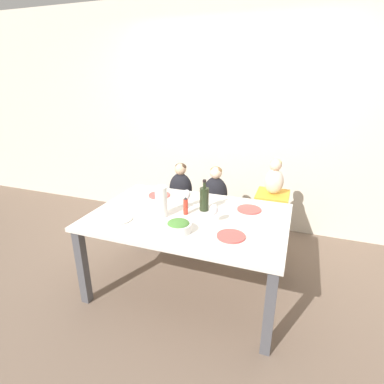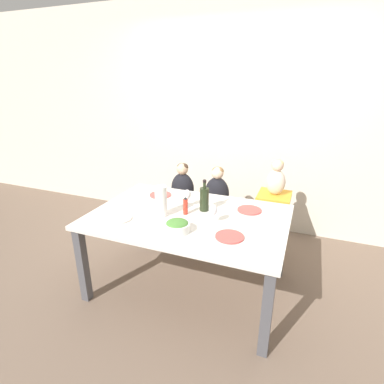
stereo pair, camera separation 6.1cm
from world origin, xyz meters
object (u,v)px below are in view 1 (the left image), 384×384
at_px(person_child_center, 215,190).
at_px(dinner_plate_front_right, 231,236).
at_px(wine_bottle, 204,198).
at_px(wine_glass_far, 187,195).
at_px(wine_glass_near, 214,210).
at_px(dinner_plate_back_right, 249,209).
at_px(dinner_plate_back_left, 159,195).
at_px(person_child_left, 181,185).
at_px(chair_far_left, 181,209).
at_px(salad_bowl_large, 178,226).
at_px(dinner_plate_front_left, 119,219).
at_px(person_baby_right, 275,177).
at_px(chair_far_center, 215,214).
at_px(chair_right_highchair, 271,207).
at_px(paper_towel_roll, 161,202).

xyz_separation_m(person_child_center, dinner_plate_front_right, (0.42, -1.05, 0.06)).
bearing_deg(wine_bottle, wine_glass_far, 172.80).
height_order(wine_glass_near, wine_glass_far, same).
bearing_deg(dinner_plate_back_right, dinner_plate_back_left, 177.37).
height_order(person_child_left, dinner_plate_back_right, person_child_left).
height_order(chair_far_left, person_child_left, person_child_left).
bearing_deg(salad_bowl_large, dinner_plate_back_left, 126.75).
relative_size(chair_far_left, person_child_left, 0.93).
bearing_deg(wine_bottle, dinner_plate_front_left, -144.48).
distance_m(person_child_center, wine_glass_near, 0.92).
distance_m(dinner_plate_front_left, dinner_plate_back_left, 0.60).
xyz_separation_m(person_baby_right, wine_bottle, (-0.52, -0.67, -0.06)).
distance_m(chair_far_center, dinner_plate_back_left, 0.74).
relative_size(chair_far_left, person_baby_right, 1.25).
bearing_deg(chair_right_highchair, chair_far_left, -180.00).
xyz_separation_m(wine_glass_near, dinner_plate_back_right, (0.22, 0.35, -0.11)).
relative_size(person_child_center, dinner_plate_back_left, 2.29).
xyz_separation_m(wine_glass_near, dinner_plate_front_right, (0.18, -0.17, -0.11)).
bearing_deg(person_baby_right, salad_bowl_large, -117.78).
height_order(dinner_plate_front_left, dinner_plate_front_right, same).
xyz_separation_m(paper_towel_roll, dinner_plate_back_left, (-0.22, 0.41, -0.12)).
bearing_deg(paper_towel_roll, person_baby_right, 47.79).
height_order(chair_right_highchair, dinner_plate_back_left, dinner_plate_back_left).
relative_size(paper_towel_roll, salad_bowl_large, 1.33).
height_order(wine_glass_far, salad_bowl_large, wine_glass_far).
bearing_deg(dinner_plate_front_right, paper_towel_roll, 166.65).
distance_m(chair_far_center, dinner_plate_front_right, 1.18).
bearing_deg(salad_bowl_large, wine_bottle, 82.17).
distance_m(wine_glass_far, dinner_plate_back_right, 0.56).
xyz_separation_m(chair_far_center, wine_glass_near, (0.23, -0.88, 0.46)).
height_order(wine_glass_far, dinner_plate_back_left, wine_glass_far).
distance_m(chair_right_highchair, wine_glass_near, 1.00).
relative_size(chair_far_left, chair_right_highchair, 0.63).
relative_size(wine_bottle, wine_glass_near, 1.74).
distance_m(wine_bottle, dinner_plate_back_right, 0.41).
bearing_deg(wine_bottle, dinner_plate_back_right, 20.15).
bearing_deg(salad_bowl_large, paper_towel_roll, 139.22).
xyz_separation_m(paper_towel_roll, dinner_plate_front_right, (0.63, -0.15, -0.12)).
distance_m(wine_bottle, dinner_plate_front_right, 0.52).
bearing_deg(dinner_plate_front_left, paper_towel_roll, 32.30).
bearing_deg(wine_glass_far, person_child_left, 116.62).
bearing_deg(dinner_plate_front_right, chair_right_highchair, 79.73).
relative_size(paper_towel_roll, dinner_plate_front_left, 1.25).
bearing_deg(dinner_plate_back_right, paper_towel_roll, -150.89).
xyz_separation_m(person_child_left, wine_glass_near, (0.64, -0.88, 0.16)).
bearing_deg(dinner_plate_back_left, dinner_plate_back_right, -2.63).
bearing_deg(dinner_plate_front_right, chair_far_left, 128.14).
bearing_deg(wine_glass_far, chair_far_center, 82.52).
height_order(person_baby_right, salad_bowl_large, person_baby_right).
height_order(dinner_plate_back_left, dinner_plate_front_right, same).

